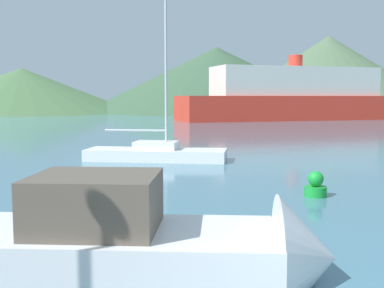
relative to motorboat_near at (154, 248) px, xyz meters
The scene contains 7 objects.
motorboat_near is the anchor object (origin of this frame).
sailboat_inner 15.22m from the motorboat_near, 91.54° to the left, with size 6.97×3.21×10.94m.
ferry_distant 58.20m from the motorboat_near, 73.17° to the left, with size 32.28×14.92×8.51m.
buoy_marker 8.06m from the motorboat_near, 54.14° to the left, with size 0.68×0.68×0.78m.
hill_central 92.24m from the motorboat_near, 108.05° to the left, with size 44.25×44.25×8.58m.
hill_east 93.85m from the motorboat_near, 83.90° to the left, with size 54.70×54.70×13.34m.
hill_far_east 97.71m from the motorboat_near, 70.16° to the left, with size 48.81×48.81×15.56m.
Camera 1 is at (-1.58, -4.76, 3.05)m, focal length 45.00 mm.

